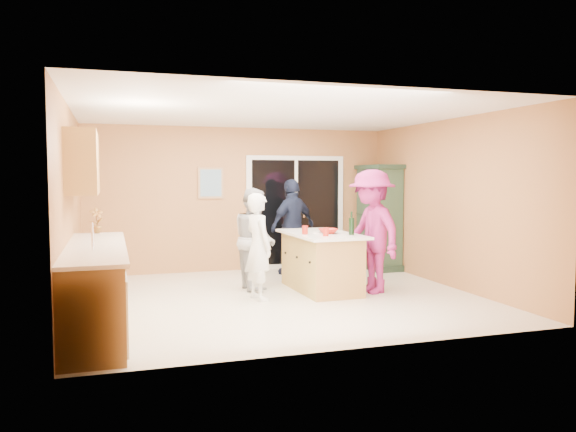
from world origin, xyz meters
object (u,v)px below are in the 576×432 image
object	(u,v)px
woman_grey	(254,238)
woman_navy	(293,227)
green_hutch	(379,218)
woman_magenta	(372,231)
woman_white	(258,246)
kitchen_island	(321,263)

from	to	relation	value
woman_grey	woman_navy	size ratio (longest dim) A/B	0.92
green_hutch	woman_magenta	world-z (taller)	green_hutch
green_hutch	woman_grey	distance (m)	2.91
green_hutch	woman_navy	world-z (taller)	green_hutch
green_hutch	woman_navy	bearing A→B (deg)	-176.70
woman_white	woman_grey	xyz separation A→B (m)	(0.13, 0.76, 0.03)
kitchen_island	woman_magenta	xyz separation A→B (m)	(0.66, -0.36, 0.50)
woman_white	green_hutch	bearing A→B (deg)	-68.54
woman_white	woman_magenta	size ratio (longest dim) A/B	0.82
green_hutch	woman_grey	size ratio (longest dim) A/B	1.25
woman_magenta	kitchen_island	bearing A→B (deg)	-128.72
woman_white	woman_grey	world-z (taller)	woman_grey
kitchen_island	woman_navy	bearing A→B (deg)	86.93
woman_grey	woman_navy	distance (m)	1.41
woman_white	woman_grey	size ratio (longest dim) A/B	0.96
woman_white	woman_navy	size ratio (longest dim) A/B	0.89
kitchen_island	woman_navy	world-z (taller)	woman_navy
kitchen_island	woman_white	bearing A→B (deg)	-165.01
green_hutch	woman_magenta	xyz separation A→B (m)	(-1.10, -1.94, -0.03)
green_hutch	woman_grey	xyz separation A→B (m)	(-2.67, -1.14, -0.17)
woman_white	woman_navy	xyz separation A→B (m)	(1.09, 1.80, 0.09)
woman_magenta	green_hutch	bearing A→B (deg)	140.43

